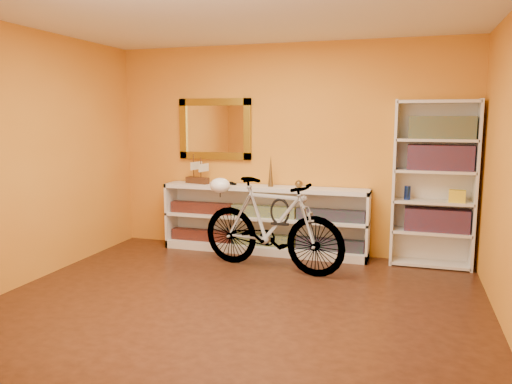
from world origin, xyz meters
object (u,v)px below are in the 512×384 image
(console_unit, at_px, (264,220))
(helmet, at_px, (220,185))
(bookcase, at_px, (434,184))
(bicycle, at_px, (271,225))

(console_unit, bearing_deg, helmet, -125.97)
(console_unit, bearing_deg, bookcase, 0.72)
(bicycle, bearing_deg, helmet, 90.00)
(bookcase, relative_size, helmet, 7.97)
(console_unit, height_order, helmet, helmet)
(bicycle, bearing_deg, bookcase, -56.54)
(helmet, bearing_deg, bicycle, -11.64)
(console_unit, distance_m, helmet, 0.81)
(bookcase, xyz_separation_m, bicycle, (-1.71, -0.69, -0.43))
(console_unit, distance_m, bicycle, 0.72)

